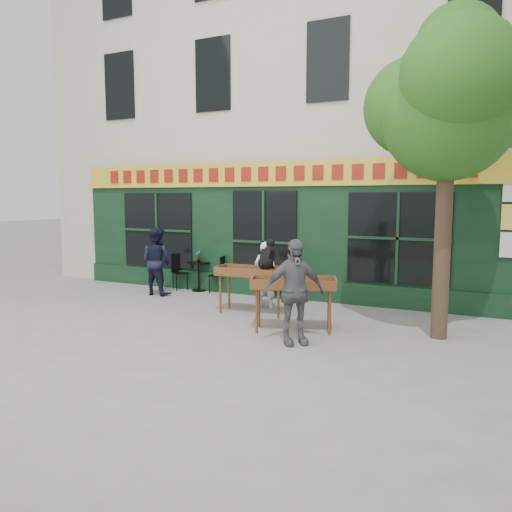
% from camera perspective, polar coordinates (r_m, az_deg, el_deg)
% --- Properties ---
extents(ground, '(80.00, 80.00, 0.00)m').
position_cam_1_polar(ground, '(10.40, -4.51, -6.85)').
color(ground, slate).
rests_on(ground, ground).
extents(building, '(14.00, 7.26, 10.00)m').
position_cam_1_polar(building, '(15.77, 6.77, 15.94)').
color(building, beige).
rests_on(building, ground).
extents(street_tree, '(3.05, 2.90, 5.60)m').
position_cam_1_polar(street_tree, '(9.26, 21.48, 16.66)').
color(street_tree, '#382619').
rests_on(street_tree, ground).
extents(book_cart_center, '(1.54, 0.72, 0.99)m').
position_cam_1_polar(book_cart_center, '(10.45, -0.38, -2.16)').
color(book_cart_center, brown).
rests_on(book_cart_center, ground).
extents(dog, '(0.38, 0.62, 0.60)m').
position_cam_1_polar(dog, '(10.20, 1.26, 0.26)').
color(dog, black).
rests_on(dog, book_cart_center).
extents(woman, '(0.56, 0.39, 1.48)m').
position_cam_1_polar(woman, '(11.05, 1.11, -2.13)').
color(woman, white).
rests_on(woman, ground).
extents(book_cart_right, '(1.62, 1.09, 0.99)m').
position_cam_1_polar(book_cart_right, '(9.09, 4.31, -3.53)').
color(book_cart_right, brown).
rests_on(book_cart_right, ground).
extents(man_right, '(1.07, 0.99, 1.77)m').
position_cam_1_polar(man_right, '(8.29, 4.34, -4.10)').
color(man_right, '#515156').
rests_on(man_right, ground).
extents(bistro_table, '(0.60, 0.60, 0.76)m').
position_cam_1_polar(bistro_table, '(13.08, -6.58, -1.65)').
color(bistro_table, black).
rests_on(bistro_table, ground).
extents(bistro_chair_left, '(0.51, 0.51, 0.95)m').
position_cam_1_polar(bistro_chair_left, '(13.42, -8.81, -1.40)').
color(bistro_chair_left, black).
rests_on(bistro_chair_left, ground).
extents(bistro_chair_right, '(0.41, 0.40, 0.95)m').
position_cam_1_polar(bistro_chair_right, '(12.76, -4.12, -1.76)').
color(bistro_chair_right, black).
rests_on(bistro_chair_right, ground).
extents(potted_plant, '(0.19, 0.17, 0.31)m').
position_cam_1_polar(potted_plant, '(13.03, -6.60, -0.00)').
color(potted_plant, gray).
rests_on(potted_plant, bistro_table).
extents(man_left, '(0.85, 0.67, 1.69)m').
position_cam_1_polar(man_left, '(12.74, -11.30, -0.58)').
color(man_left, black).
rests_on(man_left, ground).
extents(chalkboard, '(0.57, 0.21, 0.79)m').
position_cam_1_polar(chalkboard, '(11.99, 3.19, -3.07)').
color(chalkboard, black).
rests_on(chalkboard, ground).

